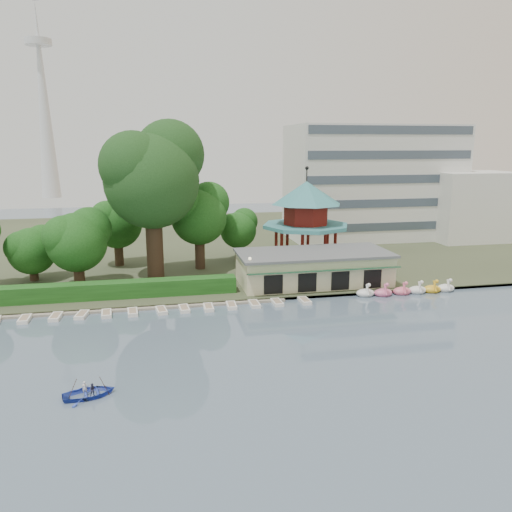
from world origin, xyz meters
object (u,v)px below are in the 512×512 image
object	(u,v)px
boathouse	(313,267)
big_tree	(153,173)
dock	(128,308)
rowboat_with_passengers	(89,390)
pavilion	(306,214)

from	to	relation	value
boathouse	big_tree	world-z (taller)	big_tree
dock	big_tree	world-z (taller)	big_tree
boathouse	rowboat_with_passengers	size ratio (longest dim) A/B	3.36
dock	big_tree	bearing A→B (deg)	73.96
pavilion	big_tree	bearing A→B (deg)	-169.64
dock	pavilion	world-z (taller)	pavilion
boathouse	pavilion	bearing A→B (deg)	78.72
boathouse	big_tree	size ratio (longest dim) A/B	0.94
boathouse	big_tree	bearing A→B (deg)	161.75
pavilion	rowboat_with_passengers	world-z (taller)	pavilion
pavilion	rowboat_with_passengers	bearing A→B (deg)	-127.55
dock	pavilion	size ratio (longest dim) A/B	2.52
boathouse	rowboat_with_passengers	bearing A→B (deg)	-135.33
boathouse	rowboat_with_passengers	world-z (taller)	boathouse
dock	boathouse	distance (m)	22.62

